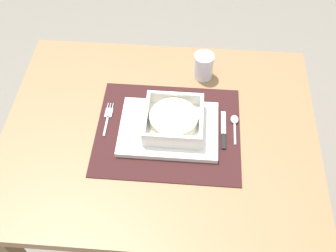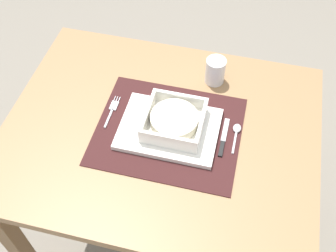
{
  "view_description": "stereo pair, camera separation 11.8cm",
  "coord_description": "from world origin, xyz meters",
  "px_view_note": "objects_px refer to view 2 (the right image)",
  "views": [
    {
      "loc": [
        0.08,
        -0.73,
        1.67
      ],
      "look_at": [
        0.02,
        -0.0,
        0.74
      ],
      "focal_mm": 43.87,
      "sensor_mm": 36.0,
      "label": 1
    },
    {
      "loc": [
        0.2,
        -0.71,
        1.67
      ],
      "look_at": [
        0.02,
        -0.0,
        0.74
      ],
      "focal_mm": 43.87,
      "sensor_mm": 36.0,
      "label": 2
    }
  ],
  "objects_px": {
    "spoon": "(236,131)",
    "drinking_glass": "(215,72)",
    "porridge_bowl": "(174,121)",
    "fork": "(112,109)",
    "dining_table": "(161,149)",
    "butter_knife": "(223,139)"
  },
  "relations": [
    {
      "from": "spoon",
      "to": "drinking_glass",
      "type": "bearing_deg",
      "value": 118.6
    },
    {
      "from": "porridge_bowl",
      "to": "fork",
      "type": "xyz_separation_m",
      "value": [
        -0.2,
        0.03,
        -0.04
      ]
    },
    {
      "from": "fork",
      "to": "dining_table",
      "type": "bearing_deg",
      "value": -13.31
    },
    {
      "from": "fork",
      "to": "butter_knife",
      "type": "distance_m",
      "value": 0.35
    },
    {
      "from": "dining_table",
      "to": "porridge_bowl",
      "type": "bearing_deg",
      "value": 12.84
    },
    {
      "from": "butter_knife",
      "to": "fork",
      "type": "bearing_deg",
      "value": 177.18
    },
    {
      "from": "porridge_bowl",
      "to": "fork",
      "type": "distance_m",
      "value": 0.2
    },
    {
      "from": "porridge_bowl",
      "to": "drinking_glass",
      "type": "xyz_separation_m",
      "value": [
        0.08,
        0.23,
        -0.0
      ]
    },
    {
      "from": "porridge_bowl",
      "to": "spoon",
      "type": "distance_m",
      "value": 0.19
    },
    {
      "from": "drinking_glass",
      "to": "spoon",
      "type": "bearing_deg",
      "value": -62.97
    },
    {
      "from": "fork",
      "to": "porridge_bowl",
      "type": "bearing_deg",
      "value": -8.33
    },
    {
      "from": "fork",
      "to": "spoon",
      "type": "xyz_separation_m",
      "value": [
        0.38,
        0.01,
        0.0
      ]
    },
    {
      "from": "dining_table",
      "to": "drinking_glass",
      "type": "bearing_deg",
      "value": 62.97
    },
    {
      "from": "dining_table",
      "to": "butter_knife",
      "type": "distance_m",
      "value": 0.22
    },
    {
      "from": "butter_knife",
      "to": "dining_table",
      "type": "bearing_deg",
      "value": -176.5
    },
    {
      "from": "dining_table",
      "to": "butter_knife",
      "type": "height_order",
      "value": "butter_knife"
    },
    {
      "from": "dining_table",
      "to": "spoon",
      "type": "distance_m",
      "value": 0.25
    },
    {
      "from": "fork",
      "to": "spoon",
      "type": "relative_size",
      "value": 1.19
    },
    {
      "from": "porridge_bowl",
      "to": "butter_knife",
      "type": "distance_m",
      "value": 0.15
    },
    {
      "from": "fork",
      "to": "butter_knife",
      "type": "relative_size",
      "value": 0.93
    },
    {
      "from": "dining_table",
      "to": "butter_knife",
      "type": "relative_size",
      "value": 6.7
    },
    {
      "from": "dining_table",
      "to": "fork",
      "type": "distance_m",
      "value": 0.2
    }
  ]
}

